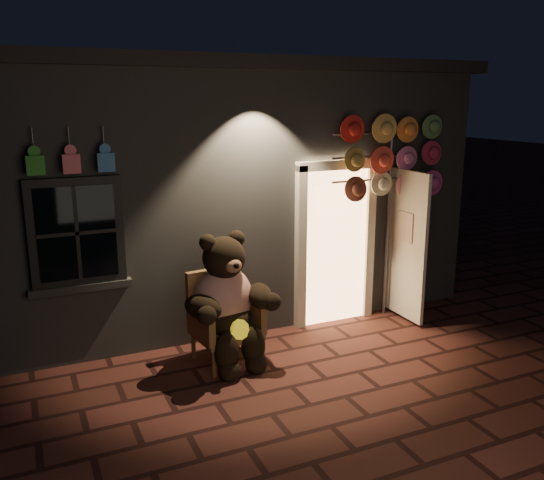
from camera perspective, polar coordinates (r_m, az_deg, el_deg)
ground at (r=6.28m, az=1.95°, el=-14.30°), size 60.00×60.00×0.00m
shop_building at (r=9.36m, az=-8.86°, el=6.18°), size 7.30×5.95×3.51m
wicker_armchair at (r=6.70m, az=-4.92°, el=-7.57°), size 0.79×0.73×1.04m
teddy_bear at (r=6.51m, az=-4.48°, el=-6.13°), size 1.13×0.93×1.56m
hat_rack at (r=7.76m, az=11.99°, el=7.92°), size 1.66×0.22×2.75m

